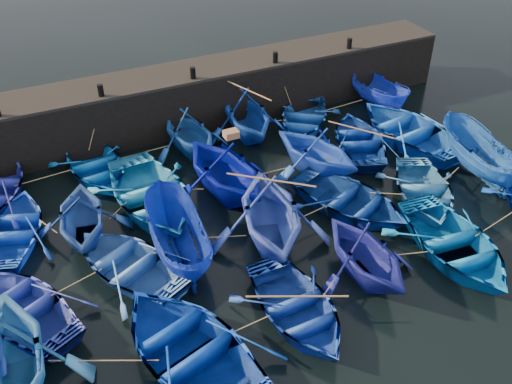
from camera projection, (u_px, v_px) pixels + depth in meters
name	position (u px, v px, depth m)	size (l,w,h in m)	color
ground	(296.00, 259.00, 19.29)	(120.00, 120.00, 0.00)	black
quay_wall	(188.00, 98.00, 26.24)	(26.00, 2.50, 2.50)	black
quay_top	(186.00, 72.00, 25.47)	(26.00, 2.50, 0.12)	black
bollard_1	(101.00, 90.00, 23.25)	(0.24, 0.24, 0.50)	black
bollard_2	(193.00, 73.00, 24.63)	(0.24, 0.24, 0.50)	black
bollard_3	(275.00, 57.00, 26.02)	(0.24, 0.24, 0.50)	black
bollard_4	(349.00, 43.00, 27.40)	(0.24, 0.24, 0.50)	black
boat_1	(95.00, 166.00, 23.08)	(3.20, 4.48, 0.93)	#0855B6
boat_2	(189.00, 131.00, 24.24)	(3.33, 3.87, 2.04)	#164D97
boat_3	(247.00, 114.00, 25.24)	(3.76, 4.37, 2.30)	#0E3B99
boat_4	(303.00, 118.00, 26.39)	(3.17, 4.44, 0.92)	#144893
boat_5	(378.00, 92.00, 27.83)	(1.51, 4.00, 1.55)	#1A33D2
boat_6	(13.00, 229.00, 19.87)	(3.11, 4.35, 0.90)	blue
boat_7	(81.00, 215.00, 19.57)	(3.35, 3.88, 2.04)	navy
boat_8	(150.00, 195.00, 21.28)	(4.01, 5.61, 1.16)	#1E80D4
boat_9	(225.00, 168.00, 21.53)	(4.13, 4.79, 2.52)	#000B8A
boat_10	(317.00, 149.00, 22.94)	(3.56, 4.13, 2.17)	blue
boat_11	(359.00, 140.00, 24.78)	(3.19, 4.46, 0.93)	navy
boat_12	(410.00, 130.00, 25.25)	(4.02, 5.61, 1.16)	blue
boat_13	(20.00, 307.00, 16.89)	(3.31, 4.63, 0.96)	#213398
boat_14	(130.00, 263.00, 18.45)	(3.24, 4.52, 0.94)	blue
boat_15	(177.00, 237.00, 18.82)	(1.74, 4.63, 1.79)	navy
boat_16	(270.00, 212.00, 19.31)	(4.20, 4.87, 2.56)	blue
boat_17	(349.00, 200.00, 21.17)	(3.42, 4.78, 0.99)	navy
boat_18	(424.00, 190.00, 21.72)	(3.13, 4.38, 0.91)	#2A69A3
boat_19	(478.00, 155.00, 22.94)	(1.74, 4.62, 1.79)	#144CA1
boat_20	(7.00, 356.00, 14.52)	(4.08, 4.73, 2.49)	blue
boat_21	(191.00, 348.00, 15.55)	(3.94, 5.51, 1.14)	navy
boat_22	(296.00, 308.00, 16.89)	(3.16, 4.42, 0.92)	navy
boat_23	(366.00, 253.00, 18.01)	(3.36, 3.90, 2.05)	navy
boat_24	(455.00, 244.00, 19.11)	(3.64, 5.09, 1.06)	#0661B6
wooden_crate	(231.00, 134.00, 20.81)	(0.53, 0.41, 0.27)	#8F5F3E
mooring_ropes	(237.00, 168.00, 22.24)	(17.97, 12.00, 2.10)	tan
loose_oars	(295.00, 162.00, 21.05)	(9.41, 12.56, 1.71)	#99724C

